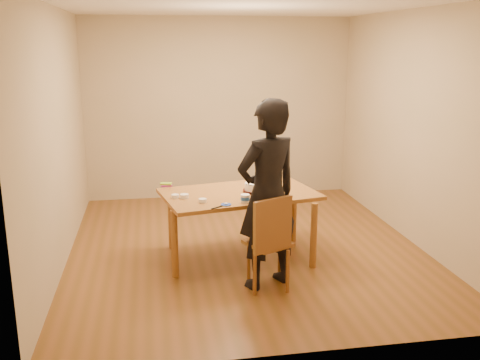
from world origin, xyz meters
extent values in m
cube|color=brown|center=(0.00, 0.00, 0.00)|extent=(4.00, 4.50, 0.00)
cube|color=silver|center=(0.00, 0.00, 2.70)|extent=(4.00, 4.50, 0.00)
cube|color=tan|center=(0.00, 2.25, 1.35)|extent=(4.00, 0.00, 2.70)
cube|color=tan|center=(-2.00, 0.00, 1.35)|extent=(0.00, 4.50, 2.70)
cube|color=tan|center=(2.00, 0.00, 1.35)|extent=(0.00, 4.50, 2.70)
cube|color=brown|center=(-0.12, -0.29, 0.73)|extent=(1.77, 1.25, 0.04)
cube|color=brown|center=(0.03, -1.07, 0.45)|extent=(0.49, 0.49, 0.04)
cylinder|color=#B60C15|center=(0.05, -0.29, 0.76)|extent=(0.26, 0.26, 0.02)
cylinder|color=white|center=(0.05, -0.29, 0.81)|extent=(0.22, 0.22, 0.07)
ellipsoid|color=white|center=(0.05, -0.29, 0.85)|extent=(0.22, 0.22, 0.03)
cylinder|color=white|center=(-0.12, -0.67, 0.79)|extent=(0.09, 0.09, 0.08)
cylinder|color=#1B3BB1|center=(-0.33, -0.73, 0.75)|extent=(0.10, 0.10, 0.01)
ellipsoid|color=white|center=(-0.33, -0.73, 0.77)|extent=(0.04, 0.04, 0.02)
cylinder|color=white|center=(-0.55, -0.60, 0.77)|extent=(0.08, 0.08, 0.04)
cylinder|color=white|center=(-0.81, -0.40, 0.77)|extent=(0.08, 0.08, 0.04)
cylinder|color=white|center=(-0.72, -0.42, 0.77)|extent=(0.09, 0.09, 0.04)
cube|color=#CF30A0|center=(-0.89, 0.09, 0.76)|extent=(0.13, 0.07, 0.02)
cube|color=green|center=(-0.89, 0.09, 0.78)|extent=(0.14, 0.08, 0.02)
cube|color=black|center=(-0.42, -0.80, 0.75)|extent=(0.14, 0.11, 0.01)
imported|color=black|center=(0.03, -1.02, 0.92)|extent=(0.79, 0.68, 1.83)
camera|label=1|loc=(-1.04, -5.77, 2.31)|focal=40.00mm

